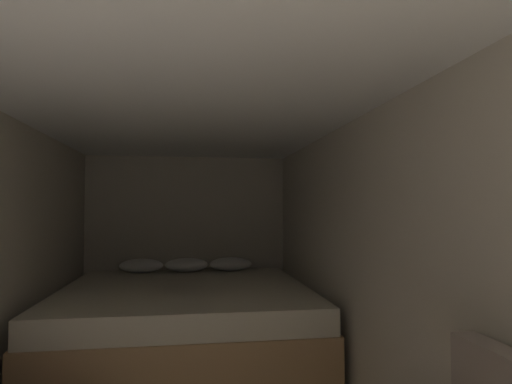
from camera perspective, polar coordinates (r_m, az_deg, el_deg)
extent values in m
cube|color=beige|center=(4.91, -9.21, -7.22)|extent=(2.31, 0.05, 2.03)
cube|color=beige|center=(2.59, 16.71, -11.55)|extent=(0.05, 5.11, 2.03)
cube|color=white|center=(2.39, -9.53, 12.70)|extent=(2.31, 5.11, 0.05)
cube|color=tan|center=(3.94, -9.42, -19.15)|extent=(2.09, 2.09, 0.59)
cube|color=beige|center=(3.84, -9.38, -13.63)|extent=(2.05, 2.05, 0.19)
ellipsoid|color=white|center=(4.68, -15.10, -9.49)|extent=(0.45, 0.30, 0.14)
ellipsoid|color=white|center=(4.67, -3.40, -9.58)|extent=(0.45, 0.30, 0.14)
ellipsoid|color=white|center=(4.65, -9.25, -9.58)|extent=(0.45, 0.30, 0.14)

